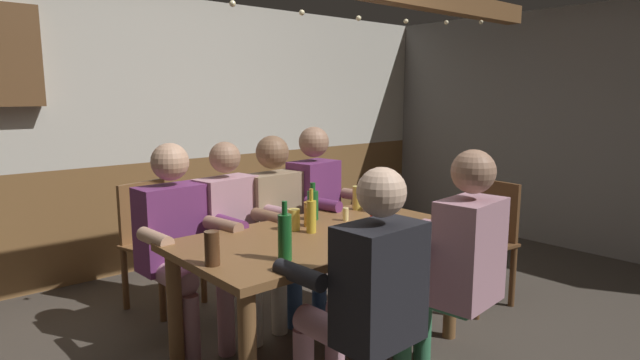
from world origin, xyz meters
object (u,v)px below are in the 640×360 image
Objects in this scene: dining_table at (323,251)px; pint_glass_3 at (357,198)px; person_3 at (321,206)px; bottle_1 at (285,236)px; pint_glass_2 at (213,249)px; chair_empty_near_right at (483,238)px; person_4 at (366,291)px; person_5 at (457,257)px; person_1 at (235,228)px; plate_0 at (425,229)px; pint_glass_1 at (380,202)px; chair_empty_near_left at (155,239)px; bottle_3 at (313,204)px; pint_glass_0 at (310,214)px; person_0 at (180,236)px; table_candle at (346,214)px; person_2 at (280,216)px; pint_glass_4 at (294,220)px; bottle_0 at (311,216)px; bottle_2 at (376,225)px.

dining_table is 10.28× the size of pint_glass_3.
person_3 reaches higher than bottle_1.
pint_glass_3 is at bearing 16.66° from pint_glass_2.
pint_glass_2 is (-2.14, 0.05, 0.33)m from chair_empty_near_right.
person_3 is 1.05× the size of person_4.
person_1 is at bearing 104.20° from person_5.
plate_0 is 1.70× the size of pint_glass_1.
person_3 is at bearing 49.64° from dining_table.
person_1 is 1.37× the size of chair_empty_near_left.
pint_glass_0 is (-0.12, -0.11, -0.02)m from bottle_3.
person_1 reaches higher than dining_table.
person_0 is 0.38m from person_1.
chair_empty_near_right is 5.53× the size of pint_glass_3.
pint_glass_2 is (-1.07, 0.57, 0.13)m from person_5.
dining_table is 20.44× the size of table_candle.
person_5 is at bearing 93.07° from chair_empty_near_left.
pint_glass_4 is (-0.28, -0.52, 0.11)m from person_2.
bottle_0 is 0.31m from bottle_3.
chair_empty_near_left is (-0.08, 2.01, -0.19)m from person_4.
person_4 is (-0.52, -1.32, -0.02)m from person_2.
person_1 is 0.76m from chair_empty_near_left.
pint_glass_3 is at bearing 22.19° from bottle_0.
chair_empty_near_right is 1.55m from pint_glass_4.
bottle_0 reaches higher than pint_glass_4.
chair_empty_near_left is 3.36× the size of bottle_2.
table_candle is at bearing 86.10° from person_5.
person_2 is 1.22m from pint_glass_2.
bottle_2 is 1.65× the size of pint_glass_2.
person_5 is 0.79m from table_candle.
pint_glass_2 is at bearing 34.57° from person_2.
person_3 reaches higher than bottle_2.
chair_empty_near_left is 5.56× the size of pint_glass_2.
chair_empty_near_right is 5.56× the size of pint_glass_2.
dining_table is 1.32× the size of person_5.
bottle_1 is at bearing -151.01° from dining_table.
chair_empty_near_left is at bearing 90.41° from person_4.
person_1 is at bearing -7.70° from person_3.
pint_glass_1 is at bearing 88.27° from person_3.
bottle_0 is at bearing 138.46° from dining_table.
plate_0 is at bearing -108.30° from pint_glass_1.
person_4 is 1.37× the size of chair_empty_near_left.
person_1 reaches higher than bottle_1.
chair_empty_near_left is (-0.41, 1.35, -0.15)m from dining_table.
plate_0 is 1.83× the size of pint_glass_4.
plate_0 is at bearing 75.80° from person_3.
person_2 is at bearing 39.02° from pint_glass_2.
bottle_1 is 0.65m from pint_glass_0.
bottle_0 is 0.51m from bottle_1.
table_candle is at bearing -147.51° from pint_glass_3.
bottle_1 is at bearing -27.78° from pint_glass_2.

